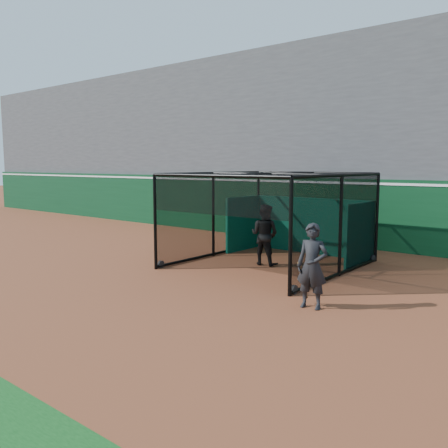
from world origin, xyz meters
The scene contains 6 objects.
ground centered at (0.00, 0.00, 0.00)m, with size 120.00×120.00×0.00m, color brown.
outfield_wall centered at (0.00, 8.50, 1.29)m, with size 50.00×0.50×2.50m.
grandstand centered at (0.00, 12.27, 4.48)m, with size 50.00×7.85×8.95m.
batting_cage centered at (0.69, 3.83, 1.37)m, with size 4.59×5.24×2.74m.
batter centered at (0.52, 3.75, 0.92)m, with size 0.89×0.69×1.83m, color black.
on_deck_player centered at (3.77, 0.74, 0.90)m, with size 0.72×0.53×1.81m.
Camera 1 is at (8.47, -7.97, 3.02)m, focal length 38.00 mm.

